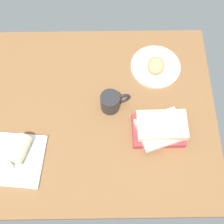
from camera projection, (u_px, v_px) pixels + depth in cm
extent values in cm
cube|color=brown|center=(92.00, 114.00, 135.94)|extent=(110.00, 90.00, 4.00)
cylinder|color=silver|center=(155.00, 67.00, 143.11)|extent=(23.53, 23.53, 1.40)
ellipsoid|color=tan|center=(156.00, 66.00, 139.11)|extent=(9.85, 10.82, 5.85)
cube|color=white|center=(16.00, 160.00, 124.27)|extent=(24.41, 24.41, 1.60)
cylinder|color=silver|center=(7.00, 169.00, 120.66)|extent=(5.51, 5.51, 2.47)
cylinder|color=#BA681F|center=(6.00, 168.00, 119.81)|extent=(4.52, 4.52, 0.40)
cylinder|color=beige|center=(20.00, 149.00, 122.10)|extent=(9.54, 12.80, 6.24)
cube|color=#A53338|center=(158.00, 130.00, 128.65)|extent=(22.14, 15.41, 3.50)
cube|color=silver|center=(160.00, 129.00, 125.37)|extent=(22.18, 19.67, 2.90)
cube|color=beige|center=(162.00, 125.00, 122.82)|extent=(20.58, 12.85, 3.30)
cylinder|color=#262628|center=(110.00, 102.00, 130.93)|extent=(8.47, 8.47, 9.31)
cylinder|color=#AD703D|center=(110.00, 98.00, 127.24)|extent=(6.95, 6.95, 0.40)
torus|color=#262628|center=(123.00, 99.00, 131.65)|extent=(6.84, 3.11, 6.79)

